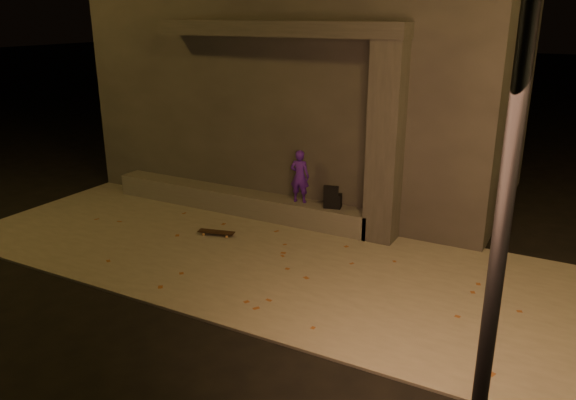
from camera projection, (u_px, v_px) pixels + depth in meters
The scene contains 9 objects.
ground at pixel (182, 306), 8.17m from camera, with size 120.00×120.00×0.00m, color black.
sidewalk at pixel (254, 255), 9.83m from camera, with size 11.00×4.40×0.04m, color #635F57.
building at pixel (316, 77), 13.21m from camera, with size 9.00×5.10×5.22m.
ledge at pixel (237, 201), 11.89m from camera, with size 6.00×0.55×0.45m, color #56534E.
column at pixel (386, 144), 9.94m from camera, with size 0.55×0.55×3.60m, color #32302E.
canopy at pixel (278, 29), 10.36m from camera, with size 5.00×0.70×0.28m, color #32302E.
skateboarder at pixel (300, 176), 10.98m from camera, with size 0.38×0.25×1.05m, color #431799.
backpack at pixel (333, 200), 10.77m from camera, with size 0.37×0.28×0.46m.
skateboard at pixel (216, 232), 10.64m from camera, with size 0.72×0.34×0.08m.
Camera 1 is at (4.81, -5.64, 4.06)m, focal length 35.00 mm.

